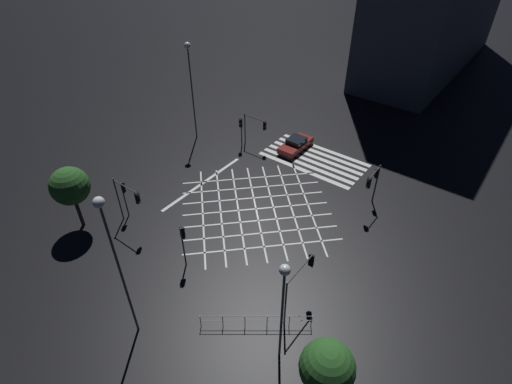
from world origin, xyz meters
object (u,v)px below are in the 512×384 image
at_px(traffic_light_ne_main, 129,197).
at_px(street_tree_near, 327,368).
at_px(street_lamp_east, 112,243).
at_px(traffic_light_nw_cross, 301,276).
at_px(street_tree_far, 70,186).
at_px(waiting_car, 296,144).
at_px(traffic_light_sw_main, 376,178).
at_px(street_lamp_far, 190,69).
at_px(traffic_light_se_cross, 241,127).
at_px(traffic_light_se_main, 257,125).
at_px(traffic_light_median_north, 183,238).
at_px(street_lamp_west, 283,292).
at_px(traffic_light_sw_cross, 372,182).
at_px(traffic_light_ne_cross, 124,192).

xyz_separation_m(traffic_light_ne_main, street_tree_near, (-18.71, 3.30, 0.97)).
height_order(street_lamp_east, street_tree_near, street_lamp_east).
height_order(traffic_light_ne_main, traffic_light_nw_cross, traffic_light_ne_main).
bearing_deg(street_tree_far, street_tree_near, 177.79).
xyz_separation_m(street_lamp_east, waiting_car, (3.66, -23.59, -6.89)).
distance_m(traffic_light_sw_main, street_lamp_far, 20.35).
distance_m(traffic_light_ne_main, street_tree_far, 4.33).
xyz_separation_m(traffic_light_se_cross, street_lamp_far, (5.12, 1.30, 5.21)).
bearing_deg(traffic_light_nw_cross, traffic_light_se_main, 44.89).
height_order(traffic_light_median_north, street_lamp_far, street_lamp_far).
bearing_deg(street_lamp_east, street_lamp_west, -154.15).
xyz_separation_m(street_lamp_west, street_lamp_far, (21.46, -15.47, 1.74)).
bearing_deg(street_lamp_far, traffic_light_se_cross, -165.72).
height_order(traffic_light_ne_main, traffic_light_se_main, traffic_light_ne_main).
relative_size(traffic_light_sw_main, street_lamp_far, 0.34).
relative_size(traffic_light_median_north, street_tree_far, 0.66).
height_order(traffic_light_ne_main, traffic_light_sw_main, traffic_light_ne_main).
xyz_separation_m(traffic_light_sw_cross, street_tree_near, (-4.95, 16.49, 1.22)).
relative_size(street_tree_far, waiting_car, 1.28).
relative_size(traffic_light_sw_main, traffic_light_ne_cross, 1.02).
xyz_separation_m(traffic_light_ne_main, traffic_light_ne_cross, (1.51, -0.61, -0.60)).
relative_size(traffic_light_ne_main, street_lamp_far, 0.40).
distance_m(traffic_light_sw_main, street_tree_far, 24.04).
distance_m(traffic_light_sw_cross, street_lamp_east, 20.72).
distance_m(traffic_light_median_north, street_lamp_far, 18.94).
bearing_deg(traffic_light_se_main, traffic_light_ne_main, -91.37).
xyz_separation_m(traffic_light_median_north, street_lamp_west, (-9.31, 1.81, 3.23)).
xyz_separation_m(traffic_light_sw_main, street_tree_far, (17.09, 16.85, 1.46)).
bearing_deg(traffic_light_sw_cross, traffic_light_ne_cross, -50.53).
distance_m(traffic_light_se_cross, traffic_light_se_main, 1.62).
bearing_deg(traffic_light_ne_cross, waiting_car, -17.54).
xyz_separation_m(street_lamp_west, street_tree_far, (18.87, 0.27, -1.88)).
bearing_deg(traffic_light_se_main, street_tree_near, -45.82).
bearing_deg(street_lamp_west, street_tree_near, 161.10).
relative_size(traffic_light_ne_main, street_lamp_west, 0.52).
height_order(street_lamp_west, street_tree_far, street_lamp_west).
distance_m(traffic_light_se_cross, waiting_car, 5.90).
relative_size(traffic_light_nw_cross, street_lamp_far, 0.38).
height_order(traffic_light_se_cross, street_lamp_west, street_lamp_west).
bearing_deg(traffic_light_ne_cross, street_lamp_far, 19.67).
distance_m(traffic_light_ne_main, street_lamp_far, 15.29).
bearing_deg(street_tree_near, traffic_light_sw_main, -74.01).
bearing_deg(street_lamp_east, traffic_light_sw_cross, -108.02).
bearing_deg(traffic_light_sw_main, traffic_light_se_cross, -0.76).
relative_size(traffic_light_ne_main, street_tree_far, 0.75).
xyz_separation_m(traffic_light_sw_cross, street_lamp_far, (19.81, -0.11, 4.77)).
bearing_deg(traffic_light_sw_cross, traffic_light_se_main, -100.07).
relative_size(traffic_light_nw_cross, waiting_car, 0.90).
bearing_deg(traffic_light_sw_cross, street_lamp_far, -90.31).
xyz_separation_m(traffic_light_ne_main, traffic_light_median_north, (-6.10, 0.36, -0.45)).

